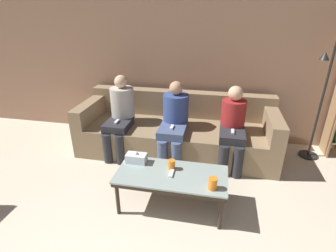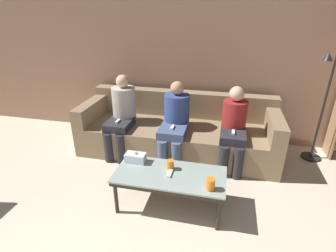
{
  "view_description": "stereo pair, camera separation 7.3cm",
  "coord_description": "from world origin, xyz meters",
  "px_view_note": "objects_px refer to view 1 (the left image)",
  "views": [
    {
      "loc": [
        0.57,
        -0.21,
        1.97
      ],
      "look_at": [
        0.0,
        2.58,
        0.68
      ],
      "focal_mm": 28.0,
      "sensor_mm": 36.0,
      "label": 1
    },
    {
      "loc": [
        0.64,
        -0.2,
        1.97
      ],
      "look_at": [
        0.0,
        2.58,
        0.68
      ],
      "focal_mm": 28.0,
      "sensor_mm": 36.0,
      "label": 2
    }
  ],
  "objects_px": {
    "seated_person_mid_right": "(233,125)",
    "couch": "(177,131)",
    "game_remote": "(171,173)",
    "seated_person_left_end": "(121,114)",
    "cup_near_right": "(172,165)",
    "cup_near_left": "(213,183)",
    "seated_person_mid_left": "(174,119)",
    "standing_lamp": "(326,87)",
    "coffee_table": "(171,177)",
    "tissue_box": "(136,158)"
  },
  "relations": [
    {
      "from": "seated_person_mid_right",
      "to": "couch",
      "type": "bearing_deg",
      "value": 163.82
    },
    {
      "from": "game_remote",
      "to": "seated_person_left_end",
      "type": "xyz_separation_m",
      "value": [
        -0.93,
        1.04,
        0.17
      ]
    },
    {
      "from": "cup_near_right",
      "to": "seated_person_left_end",
      "type": "height_order",
      "value": "seated_person_left_end"
    },
    {
      "from": "cup_near_left",
      "to": "seated_person_mid_left",
      "type": "height_order",
      "value": "seated_person_mid_left"
    },
    {
      "from": "game_remote",
      "to": "seated_person_left_end",
      "type": "bearing_deg",
      "value": 131.82
    },
    {
      "from": "standing_lamp",
      "to": "coffee_table",
      "type": "bearing_deg",
      "value": -140.82
    },
    {
      "from": "couch",
      "to": "cup_near_right",
      "type": "relative_size",
      "value": 26.38
    },
    {
      "from": "couch",
      "to": "cup_near_left",
      "type": "xyz_separation_m",
      "value": [
        0.58,
        -1.41,
        0.18
      ]
    },
    {
      "from": "game_remote",
      "to": "seated_person_mid_right",
      "type": "height_order",
      "value": "seated_person_mid_right"
    },
    {
      "from": "seated_person_mid_right",
      "to": "tissue_box",
      "type": "bearing_deg",
      "value": -139.46
    },
    {
      "from": "cup_near_right",
      "to": "seated_person_mid_left",
      "type": "relative_size",
      "value": 0.1
    },
    {
      "from": "tissue_box",
      "to": "seated_person_mid_left",
      "type": "height_order",
      "value": "seated_person_mid_left"
    },
    {
      "from": "cup_near_right",
      "to": "game_remote",
      "type": "height_order",
      "value": "cup_near_right"
    },
    {
      "from": "tissue_box",
      "to": "seated_person_left_end",
      "type": "distance_m",
      "value": 1.05
    },
    {
      "from": "tissue_box",
      "to": "coffee_table",
      "type": "bearing_deg",
      "value": -18.58
    },
    {
      "from": "coffee_table",
      "to": "standing_lamp",
      "type": "xyz_separation_m",
      "value": [
        1.77,
        1.44,
        0.65
      ]
    },
    {
      "from": "cup_near_left",
      "to": "seated_person_mid_left",
      "type": "bearing_deg",
      "value": 115.92
    },
    {
      "from": "couch",
      "to": "seated_person_mid_right",
      "type": "height_order",
      "value": "seated_person_mid_right"
    },
    {
      "from": "cup_near_left",
      "to": "seated_person_mid_left",
      "type": "distance_m",
      "value": 1.33
    },
    {
      "from": "seated_person_mid_right",
      "to": "cup_near_right",
      "type": "bearing_deg",
      "value": -123.9
    },
    {
      "from": "cup_near_left",
      "to": "seated_person_left_end",
      "type": "height_order",
      "value": "seated_person_left_end"
    },
    {
      "from": "cup_near_left",
      "to": "tissue_box",
      "type": "distance_m",
      "value": 0.89
    },
    {
      "from": "tissue_box",
      "to": "seated_person_mid_left",
      "type": "xyz_separation_m",
      "value": [
        0.26,
        0.89,
        0.11
      ]
    },
    {
      "from": "couch",
      "to": "cup_near_right",
      "type": "distance_m",
      "value": 1.19
    },
    {
      "from": "game_remote",
      "to": "seated_person_mid_left",
      "type": "relative_size",
      "value": 0.14
    },
    {
      "from": "couch",
      "to": "seated_person_mid_left",
      "type": "relative_size",
      "value": 2.58
    },
    {
      "from": "couch",
      "to": "seated_person_mid_left",
      "type": "distance_m",
      "value": 0.36
    },
    {
      "from": "cup_near_right",
      "to": "tissue_box",
      "type": "bearing_deg",
      "value": 172.16
    },
    {
      "from": "cup_near_left",
      "to": "seated_person_mid_right",
      "type": "xyz_separation_m",
      "value": [
        0.2,
        1.19,
        0.09
      ]
    },
    {
      "from": "standing_lamp",
      "to": "seated_person_mid_left",
      "type": "relative_size",
      "value": 1.55
    },
    {
      "from": "cup_near_right",
      "to": "cup_near_left",
      "type": "bearing_deg",
      "value": -29.5
    },
    {
      "from": "cup_near_left",
      "to": "seated_person_mid_right",
      "type": "distance_m",
      "value": 1.21
    },
    {
      "from": "coffee_table",
      "to": "couch",
      "type": "bearing_deg",
      "value": 97.16
    },
    {
      "from": "couch",
      "to": "standing_lamp",
      "type": "xyz_separation_m",
      "value": [
        1.92,
        0.19,
        0.73
      ]
    },
    {
      "from": "cup_near_left",
      "to": "seated_person_left_end",
      "type": "relative_size",
      "value": 0.11
    },
    {
      "from": "seated_person_left_end",
      "to": "seated_person_mid_left",
      "type": "bearing_deg",
      "value": -1.02
    },
    {
      "from": "couch",
      "to": "tissue_box",
      "type": "distance_m",
      "value": 1.15
    },
    {
      "from": "game_remote",
      "to": "seated_person_mid_right",
      "type": "relative_size",
      "value": 0.14
    },
    {
      "from": "standing_lamp",
      "to": "seated_person_mid_right",
      "type": "xyz_separation_m",
      "value": [
        -1.15,
        -0.41,
        -0.46
      ]
    },
    {
      "from": "seated_person_left_end",
      "to": "seated_person_mid_right",
      "type": "relative_size",
      "value": 1.06
    },
    {
      "from": "cup_near_left",
      "to": "cup_near_right",
      "type": "relative_size",
      "value": 1.13
    },
    {
      "from": "cup_near_left",
      "to": "cup_near_right",
      "type": "xyz_separation_m",
      "value": [
        -0.44,
        0.25,
        -0.01
      ]
    },
    {
      "from": "coffee_table",
      "to": "cup_near_right",
      "type": "bearing_deg",
      "value": 99.64
    },
    {
      "from": "standing_lamp",
      "to": "seated_person_mid_left",
      "type": "height_order",
      "value": "standing_lamp"
    },
    {
      "from": "couch",
      "to": "game_remote",
      "type": "bearing_deg",
      "value": -82.84
    },
    {
      "from": "cup_near_right",
      "to": "game_remote",
      "type": "xyz_separation_m",
      "value": [
        0.01,
        -0.08,
        -0.04
      ]
    },
    {
      "from": "couch",
      "to": "seated_person_left_end",
      "type": "relative_size",
      "value": 2.48
    },
    {
      "from": "seated_person_mid_right",
      "to": "cup_near_left",
      "type": "bearing_deg",
      "value": -99.42
    },
    {
      "from": "tissue_box",
      "to": "seated_person_left_end",
      "type": "bearing_deg",
      "value": 119.73
    },
    {
      "from": "seated_person_mid_left",
      "to": "game_remote",
      "type": "bearing_deg",
      "value": -81.31
    }
  ]
}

